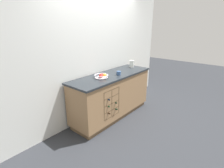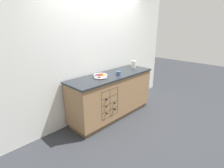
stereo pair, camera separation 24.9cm
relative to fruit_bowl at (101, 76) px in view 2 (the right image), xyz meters
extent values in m
plane|color=#2D3035|center=(0.31, 0.01, -0.97)|extent=(14.00, 14.00, 0.00)
cube|color=silver|center=(0.31, 0.37, 0.31)|extent=(4.40, 0.06, 2.55)
cube|color=brown|center=(0.31, 0.01, -0.92)|extent=(1.85, 0.52, 0.09)
cube|color=#99724C|center=(0.31, 0.01, -0.48)|extent=(1.91, 0.58, 0.80)
cube|color=#23282D|center=(0.31, 0.01, -0.06)|extent=(1.95, 0.62, 0.03)
cube|color=brown|center=(-0.04, -0.19, -0.47)|extent=(0.42, 0.01, 0.54)
cube|color=brown|center=(-0.25, -0.24, -0.47)|extent=(0.02, 0.10, 0.54)
cube|color=brown|center=(0.17, -0.24, -0.47)|extent=(0.02, 0.10, 0.54)
cube|color=brown|center=(-0.04, -0.24, -0.74)|extent=(0.42, 0.10, 0.02)
cube|color=brown|center=(-0.04, -0.24, -0.60)|extent=(0.42, 0.10, 0.02)
cube|color=brown|center=(-0.04, -0.24, -0.47)|extent=(0.42, 0.10, 0.02)
cube|color=brown|center=(-0.04, -0.24, -0.33)|extent=(0.42, 0.10, 0.02)
cube|color=brown|center=(-0.04, -0.24, -0.20)|extent=(0.42, 0.10, 0.02)
cube|color=brown|center=(-0.04, -0.24, -0.47)|extent=(0.02, 0.10, 0.54)
cylinder|color=black|center=(-0.14, -0.14, -0.63)|extent=(0.07, 0.20, 0.07)
cylinder|color=black|center=(-0.14, -0.28, -0.63)|extent=(0.03, 0.09, 0.03)
cylinder|color=black|center=(0.07, -0.16, -0.62)|extent=(0.08, 0.19, 0.08)
cylinder|color=black|center=(0.07, -0.29, -0.62)|extent=(0.03, 0.08, 0.03)
cylinder|color=#19381E|center=(-0.14, -0.12, -0.49)|extent=(0.08, 0.21, 0.08)
cylinder|color=#19381E|center=(-0.14, -0.27, -0.49)|extent=(0.03, 0.09, 0.03)
cylinder|color=black|center=(0.07, -0.12, -0.49)|extent=(0.07, 0.21, 0.07)
cylinder|color=black|center=(0.07, -0.27, -0.49)|extent=(0.03, 0.09, 0.03)
cylinder|color=black|center=(-0.14, -0.14, -0.35)|extent=(0.08, 0.20, 0.08)
cylinder|color=black|center=(-0.14, -0.28, -0.35)|extent=(0.03, 0.08, 0.03)
cylinder|color=silver|center=(0.00, 0.01, -0.04)|extent=(0.12, 0.12, 0.01)
cone|color=silver|center=(0.00, 0.01, -0.01)|extent=(0.24, 0.24, 0.05)
torus|color=silver|center=(0.00, 0.01, 0.01)|extent=(0.26, 0.26, 0.02)
sphere|color=red|center=(-0.05, -0.03, 0.00)|extent=(0.08, 0.08, 0.08)
sphere|color=red|center=(0.01, 0.01, 0.00)|extent=(0.08, 0.08, 0.08)
sphere|color=orange|center=(0.04, -0.04, 0.00)|extent=(0.08, 0.08, 0.08)
cylinder|color=silver|center=(1.09, 0.05, 0.04)|extent=(0.10, 0.10, 0.16)
torus|color=silver|center=(1.09, 0.05, 0.12)|extent=(0.11, 0.11, 0.01)
torus|color=silver|center=(1.14, 0.05, 0.05)|extent=(0.11, 0.01, 0.11)
cylinder|color=#385684|center=(0.37, -0.12, 0.00)|extent=(0.09, 0.09, 0.08)
torus|color=#385684|center=(0.42, -0.12, 0.00)|extent=(0.06, 0.01, 0.06)
camera|label=1|loc=(-2.29, -2.17, 0.92)|focal=28.00mm
camera|label=2|loc=(-2.13, -2.36, 0.92)|focal=28.00mm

